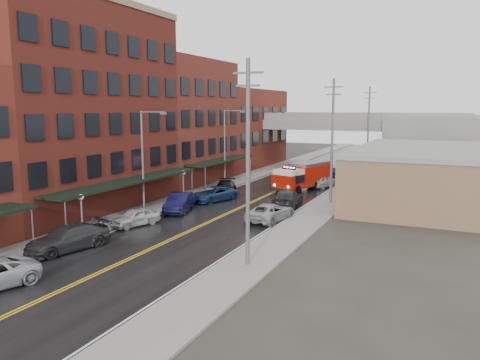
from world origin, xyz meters
The scene contains 30 objects.
road centered at (0.00, 30.00, 0.01)m, with size 11.00×160.00×0.02m, color black.
sidewalk_left centered at (-7.30, 30.00, 0.07)m, with size 3.00×160.00×0.15m, color slate.
sidewalk_right centered at (7.30, 30.00, 0.07)m, with size 3.00×160.00×0.15m, color slate.
curb_left centered at (-5.65, 30.00, 0.07)m, with size 0.30×160.00×0.15m, color gray.
curb_right centered at (5.65, 30.00, 0.07)m, with size 0.30×160.00×0.15m, color gray.
brick_building_b centered at (-13.30, 23.00, 9.00)m, with size 9.00×20.00×18.00m, color #561F16.
brick_building_c centered at (-13.30, 40.50, 7.50)m, with size 9.00×15.00×15.00m, color #5D201C.
brick_building_far centered at (-13.30, 58.00, 6.00)m, with size 9.00×20.00×12.00m, color maroon.
tan_building centered at (16.00, 40.00, 2.50)m, with size 14.00×22.00×5.00m, color brown.
right_far_block centered at (18.00, 70.00, 4.00)m, with size 18.00×30.00×8.00m, color slate.
awning_1 centered at (-7.49, 23.00, 2.99)m, with size 2.60×18.00×3.09m.
awning_2 centered at (-7.49, 40.50, 2.99)m, with size 2.60×13.00×3.09m.
globe_lamp_1 centered at (-6.40, 16.00, 2.31)m, with size 0.44×0.44×3.12m.
globe_lamp_2 centered at (-6.40, 30.00, 2.31)m, with size 0.44×0.44×3.12m.
street_lamp_1 centered at (-6.55, 24.00, 5.19)m, with size 2.64×0.22×9.00m.
street_lamp_2 centered at (-6.55, 40.00, 5.19)m, with size 2.64×0.22×9.00m.
utility_pole_0 centered at (7.20, 15.00, 6.31)m, with size 1.80×0.24×12.00m.
utility_pole_1 centered at (7.20, 35.00, 6.31)m, with size 1.80×0.24×12.00m.
utility_pole_2 centered at (7.20, 55.00, 6.31)m, with size 1.80×0.24×12.00m.
overpass centered at (0.00, 62.00, 5.99)m, with size 40.00×10.00×7.50m.
fire_truck centered at (2.50, 41.27, 1.67)m, with size 5.16×8.83×3.07m.
parked_car_left_3 centered at (-4.79, 12.98, 0.82)m, with size 2.30×5.65×1.64m, color #2B2C2E.
parked_car_left_4 centered at (-4.77, 20.07, 0.70)m, with size 1.65×4.10×1.40m, color #B5B5B5.
parked_car_left_5 centered at (-4.28, 25.88, 0.83)m, with size 1.76×5.05×1.66m, color black.
parked_car_left_6 centered at (-3.76, 31.40, 0.72)m, with size 2.38×5.15×1.43m, color navy.
parked_car_left_7 centered at (-4.22, 34.80, 0.75)m, with size 2.10×5.16×1.50m, color black.
parked_car_right_0 centered at (4.36, 26.14, 0.73)m, with size 2.41×5.23×1.45m, color #96989D.
parked_car_right_1 centered at (3.79, 32.09, 0.79)m, with size 2.23×5.48×1.59m, color black.
parked_car_right_2 centered at (4.02, 43.99, 0.80)m, with size 1.90×4.72×1.61m, color #B6B6B6.
parked_car_right_3 centered at (3.87, 52.18, 0.69)m, with size 1.46×4.18×1.38m, color black.
Camera 1 is at (17.88, -9.25, 9.31)m, focal length 35.00 mm.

